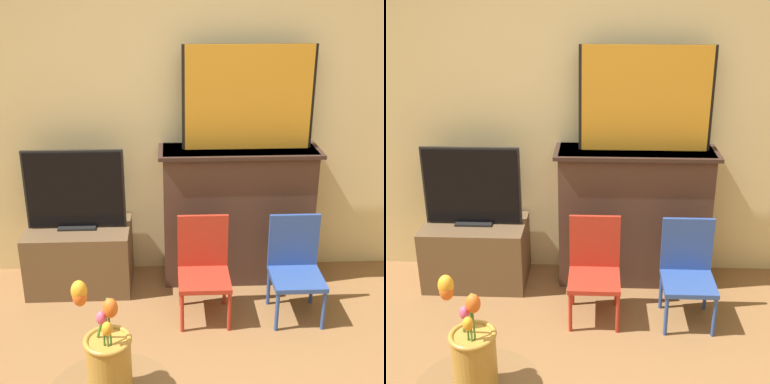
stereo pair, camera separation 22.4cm
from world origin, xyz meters
TOP-DOWN VIEW (x-y plane):
  - wall_back at (0.00, 2.13)m, footprint 8.00×0.06m
  - fireplace_mantel at (0.27, 1.94)m, footprint 1.09×0.36m
  - painting at (0.32, 1.95)m, footprint 0.87×0.03m
  - tv_stand at (-0.84, 1.86)m, footprint 0.71×0.45m
  - tv_monitor at (-0.84, 1.86)m, footprint 0.67×0.12m
  - chair_red at (0.00, 1.49)m, footprint 0.32×0.32m
  - chair_blue at (0.59, 1.47)m, footprint 0.32×0.32m
  - vase_tulips at (-0.45, 0.15)m, footprint 0.22×0.21m

SIDE VIEW (x-z plane):
  - tv_stand at x=-0.84m, z-range 0.00..0.45m
  - chair_red at x=0.00m, z-range 0.02..0.68m
  - chair_blue at x=0.59m, z-range 0.02..0.68m
  - fireplace_mantel at x=0.27m, z-range 0.01..0.99m
  - vase_tulips at x=-0.45m, z-range 0.47..0.95m
  - tv_monitor at x=-0.84m, z-range 0.44..1.00m
  - painting at x=0.32m, z-range 0.97..1.66m
  - wall_back at x=0.00m, z-range 0.00..2.70m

